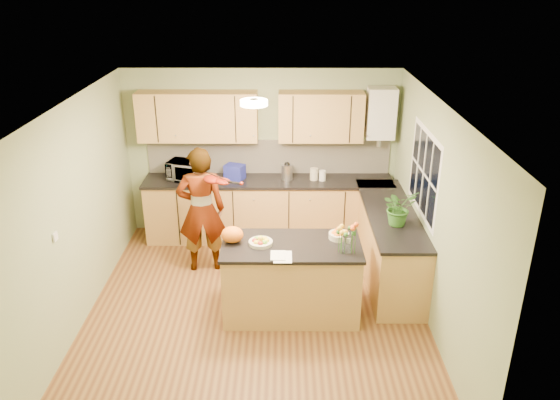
{
  "coord_description": "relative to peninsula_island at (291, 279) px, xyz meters",
  "views": [
    {
      "loc": [
        0.31,
        -5.5,
        3.8
      ],
      "look_at": [
        0.28,
        0.5,
        1.24
      ],
      "focal_mm": 35.0,
      "sensor_mm": 36.0,
      "label": 1
    }
  ],
  "objects": [
    {
      "name": "orange_bowl",
      "position": [
        0.55,
        0.15,
        0.51
      ],
      "size": [
        0.24,
        0.24,
        0.14
      ],
      "color": "beige",
      "rests_on": "peninsula_island"
    },
    {
      "name": "violinist",
      "position": [
        -1.17,
        1.04,
        0.41
      ],
      "size": [
        0.69,
        0.5,
        1.73
      ],
      "primitive_type": "imported",
      "rotation": [
        0.0,
        0.0,
        3.29
      ],
      "color": "#DFA488",
      "rests_on": "floor"
    },
    {
      "name": "light_switch",
      "position": [
        -2.4,
        -0.59,
        0.84
      ],
      "size": [
        0.02,
        0.09,
        0.09
      ],
      "primitive_type": "cube",
      "color": "white",
      "rests_on": "wall_left"
    },
    {
      "name": "back_counter",
      "position": [
        -0.31,
        1.96,
        0.01
      ],
      "size": [
        3.64,
        0.62,
        0.94
      ],
      "color": "#AC8645",
      "rests_on": "floor"
    },
    {
      "name": "violin",
      "position": [
        -0.97,
        0.82,
        0.92
      ],
      "size": [
        0.67,
        0.58,
        0.17
      ],
      "primitive_type": null,
      "rotation": [
        0.17,
        0.0,
        -0.61
      ],
      "color": "#570905",
      "rests_on": "violinist"
    },
    {
      "name": "wall_left",
      "position": [
        -2.41,
        0.01,
        0.79
      ],
      "size": [
        0.02,
        4.5,
        2.5
      ],
      "primitive_type": "cube",
      "color": "#8B9E71",
      "rests_on": "floor"
    },
    {
      "name": "blue_box",
      "position": [
        -0.8,
        1.99,
        0.59
      ],
      "size": [
        0.32,
        0.28,
        0.22
      ],
      "primitive_type": "cube",
      "rotation": [
        0.0,
        0.0,
        -0.37
      ],
      "color": "#202797",
      "rests_on": "back_counter"
    },
    {
      "name": "splashback",
      "position": [
        -0.31,
        2.25,
        0.74
      ],
      "size": [
        3.6,
        0.02,
        0.52
      ],
      "primitive_type": "cube",
      "color": "beige",
      "rests_on": "back_counter"
    },
    {
      "name": "flower_vase",
      "position": [
        0.6,
        -0.18,
        0.73
      ],
      "size": [
        0.23,
        0.23,
        0.42
      ],
      "rotation": [
        0.0,
        0.0,
        -0.01
      ],
      "color": "silver",
      "rests_on": "peninsula_island"
    },
    {
      "name": "wall_front",
      "position": [
        -0.41,
        -2.24,
        0.79
      ],
      "size": [
        4.0,
        0.02,
        2.5
      ],
      "primitive_type": "cube",
      "color": "#8B9E71",
      "rests_on": "floor"
    },
    {
      "name": "right_counter",
      "position": [
        1.29,
        0.86,
        0.01
      ],
      "size": [
        0.62,
        2.24,
        0.94
      ],
      "color": "#AC8645",
      "rests_on": "floor"
    },
    {
      "name": "fruit_dish",
      "position": [
        -0.35,
        0.0,
        0.49
      ],
      "size": [
        0.27,
        0.27,
        0.1
      ],
      "color": "beige",
      "rests_on": "peninsula_island"
    },
    {
      "name": "ceiling_lamp",
      "position": [
        -0.41,
        0.31,
        2.01
      ],
      "size": [
        0.3,
        0.3,
        0.07
      ],
      "color": "#FFEABF",
      "rests_on": "ceiling"
    },
    {
      "name": "ceiling",
      "position": [
        -0.41,
        0.01,
        2.04
      ],
      "size": [
        4.0,
        4.5,
        0.02
      ],
      "primitive_type": "cube",
      "color": "silver",
      "rests_on": "wall_back"
    },
    {
      "name": "kettle",
      "position": [
        -0.04,
        1.97,
        0.61
      ],
      "size": [
        0.17,
        0.17,
        0.31
      ],
      "rotation": [
        0.0,
        0.0,
        -0.22
      ],
      "color": "#B8B8BD",
      "rests_on": "back_counter"
    },
    {
      "name": "upper_cabinets",
      "position": [
        -0.59,
        2.09,
        1.39
      ],
      "size": [
        3.2,
        0.34,
        0.7
      ],
      "color": "#AC8645",
      "rests_on": "wall_back"
    },
    {
      "name": "floor",
      "position": [
        -0.41,
        0.01,
        -0.46
      ],
      "size": [
        4.5,
        4.5,
        0.0
      ],
      "primitive_type": "plane",
      "color": "brown",
      "rests_on": "ground"
    },
    {
      "name": "microwave",
      "position": [
        -1.51,
        1.96,
        0.62
      ],
      "size": [
        0.58,
        0.47,
        0.28
      ],
      "primitive_type": "imported",
      "rotation": [
        0.0,
        0.0,
        -0.29
      ],
      "color": "white",
      "rests_on": "back_counter"
    },
    {
      "name": "wall_right",
      "position": [
        1.59,
        0.01,
        0.79
      ],
      "size": [
        0.02,
        4.5,
        2.5
      ],
      "primitive_type": "cube",
      "color": "#8B9E71",
      "rests_on": "floor"
    },
    {
      "name": "boiler",
      "position": [
        1.29,
        2.1,
        1.44
      ],
      "size": [
        0.4,
        0.3,
        0.86
      ],
      "color": "white",
      "rests_on": "wall_back"
    },
    {
      "name": "orange_bag",
      "position": [
        -0.67,
        0.05,
        0.55
      ],
      "size": [
        0.32,
        0.3,
        0.19
      ],
      "primitive_type": "ellipsoid",
      "rotation": [
        0.0,
        0.0,
        0.41
      ],
      "color": "orange",
      "rests_on": "peninsula_island"
    },
    {
      "name": "window_right",
      "position": [
        1.58,
        0.61,
        1.09
      ],
      "size": [
        0.01,
        1.3,
        1.05
      ],
      "color": "white",
      "rests_on": "wall_right"
    },
    {
      "name": "wall_back",
      "position": [
        -0.41,
        2.26,
        0.79
      ],
      "size": [
        4.0,
        0.02,
        2.5
      ],
      "primitive_type": "cube",
      "color": "#8B9E71",
      "rests_on": "floor"
    },
    {
      "name": "potted_plant",
      "position": [
        1.29,
        0.47,
        0.71
      ],
      "size": [
        0.51,
        0.48,
        0.45
      ],
      "primitive_type": "imported",
      "rotation": [
        0.0,
        0.0,
        0.42
      ],
      "color": "#316822",
      "rests_on": "right_counter"
    },
    {
      "name": "jar_cream",
      "position": [
        0.35,
        1.96,
        0.57
      ],
      "size": [
        0.14,
        0.14,
        0.18
      ],
      "primitive_type": "cylinder",
      "rotation": [
        0.0,
        0.0,
        0.22
      ],
      "color": "beige",
      "rests_on": "back_counter"
    },
    {
      "name": "papers",
      "position": [
        -0.1,
        -0.3,
        0.46
      ],
      "size": [
        0.2,
        0.27,
        0.01
      ],
      "primitive_type": "cube",
      "color": "white",
      "rests_on": "peninsula_island"
    },
    {
      "name": "peninsula_island",
      "position": [
        0.0,
        0.0,
        0.0
      ],
      "size": [
        1.59,
        0.81,
        0.91
      ],
      "color": "#AC8645",
      "rests_on": "floor"
    },
    {
      "name": "jar_white",
      "position": [
        0.48,
        1.94,
        0.56
      ],
      "size": [
        0.1,
        0.1,
        0.15
      ],
      "primitive_type": "cylinder",
      "rotation": [
        0.0,
        0.0,
        0.03
      ],
      "color": "white",
      "rests_on": "back_counter"
    }
  ]
}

